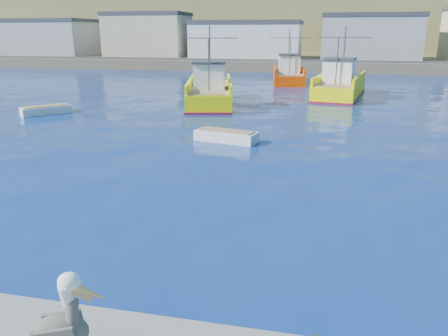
{
  "coord_description": "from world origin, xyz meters",
  "views": [
    {
      "loc": [
        2.79,
        -9.92,
        5.86
      ],
      "look_at": [
        -0.32,
        4.31,
        1.31
      ],
      "focal_mm": 35.0,
      "sensor_mm": 36.0,
      "label": 1
    }
  ],
  "objects_px": {
    "pelican": "(63,325)",
    "boat_orange": "(288,74)",
    "skiff_mid": "(226,137)",
    "trawler_yellow_b": "(340,86)",
    "skiff_left": "(46,111)",
    "trawler_yellow_a": "(210,92)"
  },
  "relations": [
    {
      "from": "trawler_yellow_b",
      "to": "skiff_left",
      "type": "bearing_deg",
      "value": -146.94
    },
    {
      "from": "pelican",
      "to": "boat_orange",
      "type": "bearing_deg",
      "value": 89.89
    },
    {
      "from": "trawler_yellow_a",
      "to": "pelican",
      "type": "height_order",
      "value": "trawler_yellow_a"
    },
    {
      "from": "trawler_yellow_b",
      "to": "pelican",
      "type": "relative_size",
      "value": 6.66
    },
    {
      "from": "trawler_yellow_b",
      "to": "pelican",
      "type": "height_order",
      "value": "trawler_yellow_b"
    },
    {
      "from": "boat_orange",
      "to": "skiff_mid",
      "type": "bearing_deg",
      "value": -92.22
    },
    {
      "from": "skiff_left",
      "to": "pelican",
      "type": "relative_size",
      "value": 2.03
    },
    {
      "from": "trawler_yellow_b",
      "to": "skiff_left",
      "type": "height_order",
      "value": "trawler_yellow_b"
    },
    {
      "from": "pelican",
      "to": "skiff_mid",
      "type": "bearing_deg",
      "value": 93.43
    },
    {
      "from": "trawler_yellow_a",
      "to": "trawler_yellow_b",
      "type": "xyz_separation_m",
      "value": [
        10.86,
        6.96,
        -0.0
      ]
    },
    {
      "from": "boat_orange",
      "to": "pelican",
      "type": "relative_size",
      "value": 5.59
    },
    {
      "from": "boat_orange",
      "to": "pelican",
      "type": "height_order",
      "value": "boat_orange"
    },
    {
      "from": "skiff_left",
      "to": "trawler_yellow_b",
      "type": "bearing_deg",
      "value": 33.06
    },
    {
      "from": "skiff_mid",
      "to": "pelican",
      "type": "bearing_deg",
      "value": -86.57
    },
    {
      "from": "skiff_mid",
      "to": "boat_orange",
      "type": "bearing_deg",
      "value": 87.78
    },
    {
      "from": "trawler_yellow_b",
      "to": "trawler_yellow_a",
      "type": "bearing_deg",
      "value": -147.33
    },
    {
      "from": "trawler_yellow_a",
      "to": "skiff_mid",
      "type": "bearing_deg",
      "value": -71.96
    },
    {
      "from": "skiff_mid",
      "to": "pelican",
      "type": "xyz_separation_m",
      "value": [
        1.07,
        -17.89,
        0.98
      ]
    },
    {
      "from": "boat_orange",
      "to": "skiff_mid",
      "type": "distance_m",
      "value": 30.08
    },
    {
      "from": "trawler_yellow_b",
      "to": "boat_orange",
      "type": "height_order",
      "value": "trawler_yellow_b"
    },
    {
      "from": "trawler_yellow_b",
      "to": "boat_orange",
      "type": "bearing_deg",
      "value": 118.05
    },
    {
      "from": "trawler_yellow_a",
      "to": "boat_orange",
      "type": "relative_size",
      "value": 1.2
    }
  ]
}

